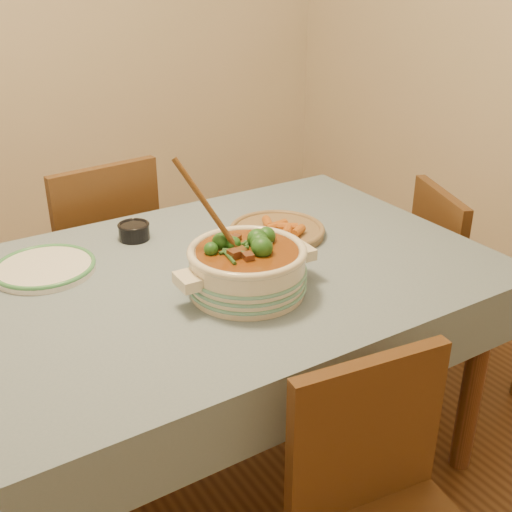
% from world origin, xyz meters
% --- Properties ---
extents(floor, '(4.50, 4.50, 0.00)m').
position_xyz_m(floor, '(0.00, 0.00, 0.00)').
color(floor, '#422512').
rests_on(floor, ground).
extents(dining_table, '(1.68, 1.08, 0.76)m').
position_xyz_m(dining_table, '(0.00, 0.00, 0.66)').
color(dining_table, brown).
rests_on(dining_table, floor).
extents(stew_casserole, '(0.41, 0.33, 0.39)m').
position_xyz_m(stew_casserole, '(0.04, -0.16, 0.84)').
color(stew_casserole, beige).
rests_on(stew_casserole, dining_table).
extents(white_plate, '(0.33, 0.33, 0.03)m').
position_xyz_m(white_plate, '(-0.40, 0.26, 0.77)').
color(white_plate, white).
rests_on(white_plate, dining_table).
extents(condiment_bowl, '(0.12, 0.12, 0.05)m').
position_xyz_m(condiment_bowl, '(-0.09, 0.34, 0.79)').
color(condiment_bowl, black).
rests_on(condiment_bowl, dining_table).
extents(fried_plate, '(0.41, 0.41, 0.05)m').
position_xyz_m(fried_plate, '(0.32, 0.12, 0.78)').
color(fried_plate, olive).
rests_on(fried_plate, dining_table).
extents(chair_far, '(0.46, 0.46, 0.90)m').
position_xyz_m(chair_far, '(-0.06, 0.80, 0.51)').
color(chair_far, '#543519').
rests_on(chair_far, floor).
extents(chair_right, '(0.50, 0.50, 0.82)m').
position_xyz_m(chair_right, '(1.05, -0.04, 0.47)').
color(chair_right, '#543519').
rests_on(chair_right, floor).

